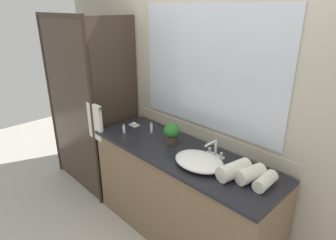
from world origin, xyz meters
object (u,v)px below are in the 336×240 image
object	(u,v)px
sink_basin	(199,161)
faucet	(214,151)
soap_dish	(134,124)
rolled_towel_far_edge	(234,170)
amenity_bottle_conditioner	(124,129)
amenity_bottle_lotion	(151,128)
rolled_towel_middle	(251,174)
potted_plant	(172,132)
rolled_towel_near_edge	(265,181)

from	to	relation	value
sink_basin	faucet	bearing A→B (deg)	90.00
soap_dish	rolled_towel_far_edge	bearing A→B (deg)	-3.78
faucet	soap_dish	world-z (taller)	faucet
soap_dish	amenity_bottle_conditioner	world-z (taller)	amenity_bottle_conditioner
faucet	amenity_bottle_lotion	size ratio (longest dim) A/B	1.67
amenity_bottle_conditioner	rolled_towel_middle	bearing A→B (deg)	6.31
faucet	rolled_towel_far_edge	size ratio (longest dim) A/B	0.66
faucet	amenity_bottle_conditioner	world-z (taller)	faucet
amenity_bottle_lotion	rolled_towel_middle	world-z (taller)	rolled_towel_middle
sink_basin	faucet	world-z (taller)	faucet
sink_basin	rolled_towel_far_edge	size ratio (longest dim) A/B	1.60
potted_plant	amenity_bottle_lotion	xyz separation A→B (m)	(-0.31, 0.02, -0.06)
rolled_towel_near_edge	rolled_towel_far_edge	bearing A→B (deg)	-166.80
amenity_bottle_conditioner	rolled_towel_far_edge	distance (m)	1.20
soap_dish	amenity_bottle_lotion	world-z (taller)	amenity_bottle_lotion
amenity_bottle_conditioner	potted_plant	bearing A→B (deg)	19.77
sink_basin	soap_dish	distance (m)	1.00
rolled_towel_middle	sink_basin	bearing A→B (deg)	-166.27
sink_basin	potted_plant	distance (m)	0.45
potted_plant	soap_dish	distance (m)	0.57
rolled_towel_near_edge	rolled_towel_middle	distance (m)	0.11
soap_dish	rolled_towel_near_edge	xyz separation A→B (m)	(1.49, -0.03, 0.03)
rolled_towel_near_edge	sink_basin	bearing A→B (deg)	-168.25
amenity_bottle_conditioner	faucet	bearing A→B (deg)	14.88
rolled_towel_far_edge	amenity_bottle_conditioner	bearing A→B (deg)	-175.15
amenity_bottle_lotion	rolled_towel_far_edge	distance (m)	1.02
sink_basin	potted_plant	bearing A→B (deg)	163.48
faucet	soap_dish	distance (m)	0.99
potted_plant	rolled_towel_middle	distance (m)	0.82
amenity_bottle_conditioner	amenity_bottle_lotion	xyz separation A→B (m)	(0.18, 0.20, 0.01)
amenity_bottle_lotion	rolled_towel_far_edge	bearing A→B (deg)	-5.42
amenity_bottle_lotion	rolled_towel_middle	size ratio (longest dim) A/B	0.48
sink_basin	amenity_bottle_lotion	size ratio (longest dim) A/B	4.07
faucet	soap_dish	size ratio (longest dim) A/B	1.70
soap_dish	rolled_towel_near_edge	bearing A→B (deg)	-1.25
rolled_towel_far_edge	rolled_towel_near_edge	bearing A→B (deg)	13.20
potted_plant	amenity_bottle_conditioner	xyz separation A→B (m)	(-0.49, -0.18, -0.07)
rolled_towel_middle	rolled_towel_far_edge	distance (m)	0.12
amenity_bottle_conditioner	rolled_towel_middle	world-z (taller)	rolled_towel_middle
rolled_towel_middle	amenity_bottle_conditioner	bearing A→B (deg)	-173.69
potted_plant	rolled_towel_near_edge	size ratio (longest dim) A/B	0.89
sink_basin	faucet	distance (m)	0.20
potted_plant	rolled_towel_middle	size ratio (longest dim) A/B	0.88
faucet	amenity_bottle_conditioner	bearing A→B (deg)	-165.12
sink_basin	rolled_towel_middle	bearing A→B (deg)	13.73
faucet	rolled_towel_middle	size ratio (longest dim) A/B	0.80
faucet	rolled_towel_near_edge	size ratio (longest dim) A/B	0.81
soap_dish	sink_basin	bearing A→B (deg)	-7.86
sink_basin	soap_dish	bearing A→B (deg)	172.14
amenity_bottle_lotion	rolled_towel_far_edge	world-z (taller)	rolled_towel_far_edge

